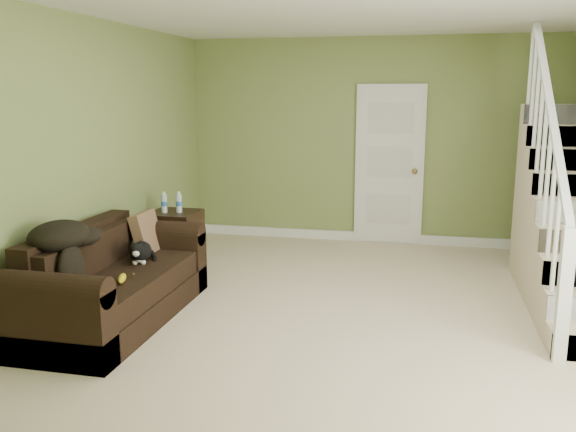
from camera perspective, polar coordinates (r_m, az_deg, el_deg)
The scene contains 14 objects.
floor at distance 5.45m, azimuth 6.28°, elevation -9.17°, with size 5.00×5.50×0.01m, color #C3B18D.
ceiling at distance 5.15m, azimuth 6.95°, elevation 19.02°, with size 5.00×5.50×0.01m, color white.
wall_back at distance 7.87m, azimuth 8.82°, elevation 6.87°, with size 5.00×0.04×2.60m, color olive.
wall_front at distance 2.47m, azimuth -0.45°, elevation -3.06°, with size 5.00×0.04×2.60m, color olive.
wall_left at distance 5.95m, azimuth -18.16°, elevation 4.97°, with size 0.04×5.50×2.60m, color olive.
baseboard_back at distance 8.03m, azimuth 8.53°, elevation -2.00°, with size 5.00×0.04×0.12m, color white.
baseboard_left at distance 6.19m, azimuth -17.20°, elevation -6.50°, with size 0.04×5.50×0.12m, color white.
door at distance 7.85m, azimuth 9.47°, elevation 4.68°, with size 0.86×0.12×2.02m.
sofa at distance 5.43m, azimuth -16.17°, elevation -6.27°, with size 0.88×2.03×0.80m.
side_table at distance 6.90m, azimuth -10.54°, elevation -2.11°, with size 0.53×0.53×0.85m.
cat at distance 5.58m, azimuth -13.73°, elevation -3.28°, with size 0.30×0.49×0.24m.
banana at distance 5.06m, azimuth -15.27°, elevation -5.65°, with size 0.06×0.21×0.06m, color gold.
throw_pillow at distance 5.94m, azimuth -13.10°, elevation -1.54°, with size 0.10×0.39×0.39m, color #4F2F1F.
throw_blanket at distance 5.04m, azimuth -20.62°, elevation -1.72°, with size 0.42×0.56×0.23m, color black.
Camera 1 is at (0.55, -5.08, 1.92)m, focal length 38.00 mm.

